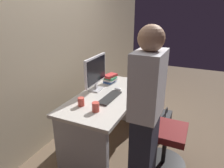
% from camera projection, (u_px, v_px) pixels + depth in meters
% --- Properties ---
extents(ground_plane, '(9.00, 9.00, 0.00)m').
position_uv_depth(ground_plane, '(109.00, 143.00, 2.80)').
color(ground_plane, brown).
extents(wall_back, '(6.40, 0.10, 3.00)m').
position_uv_depth(wall_back, '(51.00, 29.00, 2.60)').
color(wall_back, tan).
rests_on(wall_back, ground).
extents(desk, '(1.47, 0.71, 0.73)m').
position_uv_depth(desk, '(109.00, 110.00, 2.62)').
color(desk, beige).
rests_on(desk, ground).
extents(office_chair, '(0.52, 0.52, 0.94)m').
position_uv_depth(office_chair, '(161.00, 132.00, 2.30)').
color(office_chair, black).
rests_on(office_chair, ground).
extents(person_at_desk, '(0.40, 0.24, 1.64)m').
position_uv_depth(person_at_desk, '(146.00, 115.00, 1.83)').
color(person_at_desk, '#262838').
rests_on(person_at_desk, ground).
extents(monitor, '(0.54, 0.15, 0.46)m').
position_uv_depth(monitor, '(96.00, 71.00, 2.61)').
color(monitor, silver).
rests_on(monitor, desk).
extents(keyboard, '(0.43, 0.14, 0.02)m').
position_uv_depth(keyboard, '(110.00, 98.00, 2.43)').
color(keyboard, '#262626').
rests_on(keyboard, desk).
extents(mouse, '(0.06, 0.10, 0.03)m').
position_uv_depth(mouse, '(118.00, 89.00, 2.68)').
color(mouse, white).
rests_on(mouse, desk).
extents(cup_near_keyboard, '(0.08, 0.08, 0.10)m').
position_uv_depth(cup_near_keyboard, '(96.00, 107.00, 2.11)').
color(cup_near_keyboard, '#D84C3F').
rests_on(cup_near_keyboard, desk).
extents(cup_by_monitor, '(0.07, 0.07, 0.10)m').
position_uv_depth(cup_by_monitor, '(81.00, 102.00, 2.24)').
color(cup_by_monitor, '#D84C3F').
rests_on(cup_by_monitor, desk).
extents(book_stack, '(0.23, 0.17, 0.12)m').
position_uv_depth(book_stack, '(110.00, 78.00, 2.95)').
color(book_stack, '#3359A5').
rests_on(book_stack, desk).
extents(handbag, '(0.34, 0.14, 0.38)m').
position_uv_depth(handbag, '(165.00, 122.00, 3.06)').
color(handbag, '#262628').
rests_on(handbag, ground).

